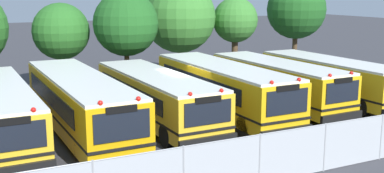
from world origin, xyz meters
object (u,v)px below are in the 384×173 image
(tree_2, at_px, (62,31))
(tree_6, at_px, (298,10))
(school_bus_1, at_px, (79,102))
(school_bus_5, at_px, (330,78))
(school_bus_2, at_px, (156,96))
(school_bus_3, at_px, (222,88))
(tree_3, at_px, (127,22))
(school_bus_4, at_px, (277,82))
(tree_4, at_px, (182,18))
(tree_5, at_px, (235,20))

(tree_2, relative_size, tree_6, 0.78)
(school_bus_1, bearing_deg, tree_6, -154.92)
(school_bus_5, bearing_deg, school_bus_2, -1.82)
(school_bus_1, height_order, tree_2, tree_2)
(school_bus_3, height_order, tree_3, tree_3)
(school_bus_3, relative_size, tree_6, 1.51)
(school_bus_5, relative_size, tree_6, 1.40)
(school_bus_2, relative_size, school_bus_4, 1.05)
(tree_2, xyz_separation_m, tree_6, (18.42, -0.28, 0.97))
(tree_2, relative_size, tree_4, 0.79)
(tree_3, bearing_deg, tree_2, 151.94)
(school_bus_4, bearing_deg, tree_3, -54.35)
(tree_3, bearing_deg, school_bus_4, -52.78)
(school_bus_2, bearing_deg, school_bus_4, -179.77)
(school_bus_3, distance_m, school_bus_4, 3.69)
(tree_4, bearing_deg, school_bus_5, -66.56)
(school_bus_1, xyz_separation_m, tree_3, (5.05, 8.04, 2.94))
(school_bus_2, xyz_separation_m, school_bus_3, (3.59, -0.15, 0.11))
(school_bus_1, xyz_separation_m, tree_5, (13.91, 9.66, 2.75))
(tree_4, relative_size, tree_6, 0.98)
(school_bus_1, relative_size, tree_3, 1.85)
(school_bus_4, distance_m, tree_3, 10.21)
(tree_6, bearing_deg, school_bus_1, -153.78)
(school_bus_3, height_order, tree_5, tree_5)
(school_bus_5, bearing_deg, tree_6, -119.81)
(school_bus_5, relative_size, tree_5, 1.71)
(school_bus_2, relative_size, tree_2, 1.87)
(school_bus_3, xyz_separation_m, tree_3, (-2.23, 8.13, 2.93))
(tree_2, xyz_separation_m, tree_3, (3.70, -1.97, 0.58))
(school_bus_1, distance_m, tree_5, 17.15)
(school_bus_1, distance_m, school_bus_3, 7.28)
(school_bus_3, relative_size, school_bus_5, 1.08)
(school_bus_1, bearing_deg, school_bus_5, 178.73)
(tree_2, xyz_separation_m, tree_5, (12.56, -0.36, 0.39))
(school_bus_2, relative_size, school_bus_5, 1.04)
(school_bus_2, height_order, tree_2, tree_2)
(tree_5, bearing_deg, school_bus_5, -86.74)
(school_bus_2, height_order, school_bus_5, school_bus_5)
(school_bus_3, bearing_deg, tree_3, -74.99)
(tree_5, bearing_deg, school_bus_4, -107.47)
(school_bus_3, bearing_deg, school_bus_5, -179.93)
(tree_3, distance_m, tree_6, 14.83)
(school_bus_4, height_order, school_bus_5, school_bus_4)
(school_bus_1, distance_m, tree_2, 10.38)
(school_bus_2, bearing_deg, tree_5, -138.19)
(school_bus_1, distance_m, tree_6, 22.30)
(school_bus_1, bearing_deg, school_bus_2, 179.94)
(school_bus_5, xyz_separation_m, tree_2, (-13.11, 10.05, 2.45))
(school_bus_3, height_order, tree_6, tree_6)
(school_bus_4, distance_m, tree_4, 10.57)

